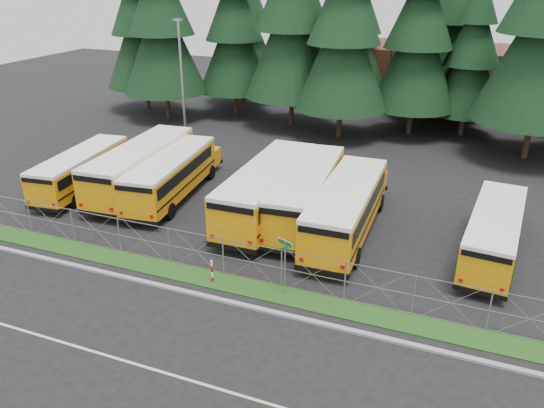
{
  "coord_description": "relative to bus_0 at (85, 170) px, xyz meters",
  "views": [
    {
      "loc": [
        9.34,
        -20.78,
        13.73
      ],
      "look_at": [
        -0.45,
        4.0,
        1.77
      ],
      "focal_mm": 35.0,
      "sensor_mm": 36.0,
      "label": 1
    }
  ],
  "objects": [
    {
      "name": "curb",
      "position": [
        14.49,
        -8.55,
        -1.25
      ],
      "size": [
        50.0,
        0.25,
        0.12
      ],
      "primitive_type": "cube",
      "color": "gray",
      "rests_on": "ground"
    },
    {
      "name": "conifer_3",
      "position": [
        7.55,
        19.93,
        8.19
      ],
      "size": [
        8.59,
        8.59,
        19.0
      ],
      "primitive_type": null,
      "color": "black",
      "rests_on": "ground"
    },
    {
      "name": "conifer_11",
      "position": [
        10.66,
        29.9,
        6.97
      ],
      "size": [
        7.49,
        7.49,
        16.56
      ],
      "primitive_type": null,
      "color": "black",
      "rests_on": "ground"
    },
    {
      "name": "light_standard",
      "position": [
        1.71,
        10.39,
        4.19
      ],
      "size": [
        0.7,
        0.35,
        10.14
      ],
      "color": "#919499",
      "rests_on": "ground"
    },
    {
      "name": "conifer_10",
      "position": [
        -0.75,
        27.16,
        7.56
      ],
      "size": [
        8.02,
        8.02,
        17.75
      ],
      "primitive_type": null,
      "color": "black",
      "rests_on": "ground"
    },
    {
      "name": "conifer_5",
      "position": [
        18.32,
        21.06,
        6.95
      ],
      "size": [
        7.47,
        7.47,
        16.52
      ],
      "primitive_type": null,
      "color": "black",
      "rests_on": "ground"
    },
    {
      "name": "striped_bollard",
      "position": [
        13.31,
        -7.31,
        -0.71
      ],
      "size": [
        0.11,
        0.11,
        1.2
      ],
      "primitive_type": "cylinder",
      "color": "#B20C0C",
      "rests_on": "ground"
    },
    {
      "name": "bus_0",
      "position": [
        0.0,
        0.0,
        0.0
      ],
      "size": [
        3.47,
        10.22,
        2.63
      ],
      "primitive_type": null,
      "rotation": [
        0.0,
        0.0,
        0.11
      ],
      "color": "#FF9E08",
      "rests_on": "ground"
    },
    {
      "name": "conifer_4",
      "position": [
        12.71,
        17.92,
        7.45
      ],
      "size": [
        7.92,
        7.92,
        17.52
      ],
      "primitive_type": null,
      "color": "black",
      "rests_on": "ground"
    },
    {
      "name": "conifer_12",
      "position": [
        20.08,
        27.41,
        8.74
      ],
      "size": [
        9.09,
        9.09,
        20.11
      ],
      "primitive_type": null,
      "color": "black",
      "rests_on": "ground"
    },
    {
      "name": "ground",
      "position": [
        14.49,
        -5.45,
        -1.31
      ],
      "size": [
        120.0,
        120.0,
        0.0
      ],
      "primitive_type": "plane",
      "color": "black",
      "rests_on": "ground"
    },
    {
      "name": "road_lane_line",
      "position": [
        14.49,
        -13.45,
        -1.31
      ],
      "size": [
        50.0,
        0.12,
        0.01
      ],
      "primitive_type": "cube",
      "color": "beige",
      "rests_on": "ground"
    },
    {
      "name": "bus_east",
      "position": [
        25.55,
        0.23,
        0.01
      ],
      "size": [
        3.29,
        10.25,
        2.64
      ],
      "primitive_type": null,
      "rotation": [
        0.0,
        0.0,
        -0.09
      ],
      "color": "#FF9E08",
      "rests_on": "ground"
    },
    {
      "name": "bus_2",
      "position": [
        6.24,
        1.02,
        0.13
      ],
      "size": [
        3.86,
        11.21,
        2.88
      ],
      "primitive_type": null,
      "rotation": [
        0.0,
        0.0,
        0.12
      ],
      "color": "#FF9E08",
      "rests_on": "ground"
    },
    {
      "name": "conifer_6",
      "position": [
        22.69,
        22.45,
        5.42
      ],
      "size": [
        6.09,
        6.09,
        13.47
      ],
      "primitive_type": null,
      "color": "black",
      "rests_on": "ground"
    },
    {
      "name": "bus_5",
      "position": [
        15.19,
        1.17,
        0.24
      ],
      "size": [
        3.75,
        12.05,
        3.11
      ],
      "primitive_type": null,
      "rotation": [
        0.0,
        0.0,
        0.08
      ],
      "color": "#FF9E08",
      "rests_on": "ground"
    },
    {
      "name": "conifer_0",
      "position": [
        -8.57,
        20.26,
        7.07
      ],
      "size": [
        7.58,
        7.58,
        16.76
      ],
      "primitive_type": null,
      "color": "black",
      "rests_on": "ground"
    },
    {
      "name": "bus_1",
      "position": [
        3.82,
        1.37,
        0.26
      ],
      "size": [
        3.58,
        12.12,
        3.14
      ],
      "primitive_type": null,
      "rotation": [
        0.0,
        0.0,
        0.06
      ],
      "color": "#FF9E08",
      "rests_on": "ground"
    },
    {
      "name": "bus_4",
      "position": [
        13.05,
        0.71,
        0.29
      ],
      "size": [
        3.11,
        12.28,
        3.2
      ],
      "primitive_type": null,
      "rotation": [
        0.0,
        0.0,
        0.02
      ],
      "color": "#FF9E08",
      "rests_on": "ground"
    },
    {
      "name": "brick_building",
      "position": [
        20.49,
        34.55,
        1.69
      ],
      "size": [
        22.0,
        10.0,
        6.0
      ],
      "primitive_type": "cube",
      "color": "brown",
      "rests_on": "ground"
    },
    {
      "name": "bus_6",
      "position": [
        17.98,
        -0.05,
        0.21
      ],
      "size": [
        3.02,
        11.69,
        3.05
      ],
      "primitive_type": null,
      "rotation": [
        0.0,
        0.0,
        0.02
      ],
      "color": "#FF9E08",
      "rests_on": "ground"
    },
    {
      "name": "conifer_1",
      "position": [
        -4.67,
        17.95,
        7.46
      ],
      "size": [
        7.93,
        7.93,
        17.55
      ],
      "primitive_type": null,
      "color": "black",
      "rests_on": "ground"
    },
    {
      "name": "grass_verge",
      "position": [
        14.49,
        -7.15,
        -1.28
      ],
      "size": [
        50.0,
        1.4,
        0.06
      ],
      "primitive_type": "cube",
      "color": "#193F12",
      "rests_on": "ground"
    },
    {
      "name": "conifer_2",
      "position": [
        0.91,
        21.9,
        6.71
      ],
      "size": [
        7.25,
        7.25,
        16.04
      ],
      "primitive_type": null,
      "color": "black",
      "rests_on": "ground"
    },
    {
      "name": "chainlink_fence",
      "position": [
        14.49,
        -6.45,
        -0.31
      ],
      "size": [
        44.0,
        0.1,
        2.0
      ],
      "primitive_type": null,
      "color": "#919499",
      "rests_on": "ground"
    },
    {
      "name": "street_sign",
      "position": [
        16.86,
        -7.03,
        0.72
      ],
      "size": [
        0.78,
        0.51,
        2.81
      ],
      "color": "#919499",
      "rests_on": "ground"
    }
  ]
}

